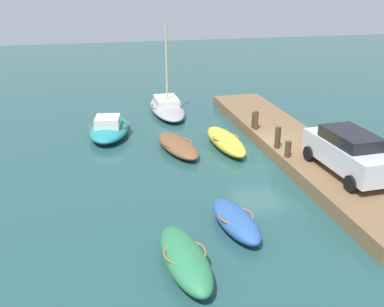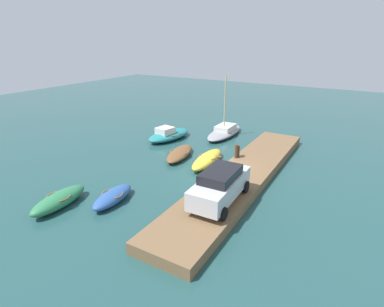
# 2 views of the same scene
# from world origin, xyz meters

# --- Properties ---
(ground_plane) EXTENTS (84.00, 84.00, 0.00)m
(ground_plane) POSITION_xyz_m (0.00, 0.00, 0.00)
(ground_plane) COLOR #234C4C
(dock_platform) EXTENTS (18.13, 3.07, 0.59)m
(dock_platform) POSITION_xyz_m (0.00, -1.77, 0.30)
(dock_platform) COLOR brown
(dock_platform) RESTS_ON ground_plane
(rowboat_brown) EXTENTS (4.08, 2.11, 0.59)m
(rowboat_brown) POSITION_xyz_m (1.32, 3.79, 0.30)
(rowboat_brown) COLOR brown
(rowboat_brown) RESTS_ON ground_plane
(motorboat_teal) EXTENTS (4.80, 2.78, 1.18)m
(motorboat_teal) POSITION_xyz_m (4.43, 6.92, 0.44)
(motorboat_teal) COLOR teal
(motorboat_teal) RESTS_ON ground_plane
(sailboat_grey) EXTENTS (5.68, 2.02, 5.37)m
(sailboat_grey) POSITION_xyz_m (7.93, 3.13, 0.39)
(sailboat_grey) COLOR #939399
(sailboat_grey) RESTS_ON ground_plane
(rowboat_green) EXTENTS (3.56, 1.49, 0.79)m
(rowboat_green) POSITION_xyz_m (-7.93, 5.45, 0.40)
(rowboat_green) COLOR #2D7A4C
(rowboat_green) RESTS_ON ground_plane
(dinghy_blue) EXTENTS (3.13, 1.45, 0.68)m
(dinghy_blue) POSITION_xyz_m (-6.16, 3.32, 0.35)
(dinghy_blue) COLOR #2D569E
(dinghy_blue) RESTS_ON ground_plane
(rowboat_yellow) EXTENTS (4.31, 1.50, 0.73)m
(rowboat_yellow) POSITION_xyz_m (1.18, 1.38, 0.37)
(rowboat_yellow) COLOR gold
(rowboat_yellow) RESTS_ON ground_plane
(mooring_post_west) EXTENTS (0.27, 0.27, 0.73)m
(mooring_post_west) POSITION_xyz_m (-1.92, -0.48, 0.96)
(mooring_post_west) COLOR #47331E
(mooring_post_west) RESTS_ON dock_platform
(mooring_post_mid_west) EXTENTS (0.27, 0.27, 1.04)m
(mooring_post_mid_west) POSITION_xyz_m (-0.80, -0.48, 1.11)
(mooring_post_mid_west) COLOR #47331E
(mooring_post_mid_west) RESTS_ON dock_platform
(mooring_post_mid_east) EXTENTS (0.22, 0.22, 0.98)m
(mooring_post_mid_east) POSITION_xyz_m (1.92, -0.48, 1.08)
(mooring_post_mid_east) COLOR #47331E
(mooring_post_mid_east) RESTS_ON dock_platform
(mooring_post_east) EXTENTS (0.26, 0.26, 0.83)m
(mooring_post_east) POSITION_xyz_m (2.20, -0.48, 1.01)
(mooring_post_east) COLOR #47331E
(mooring_post_east) RESTS_ON dock_platform
(parked_car) EXTENTS (4.42, 2.01, 1.74)m
(parked_car) POSITION_xyz_m (-4.02, -2.07, 1.50)
(parked_car) COLOR silver
(parked_car) RESTS_ON dock_platform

